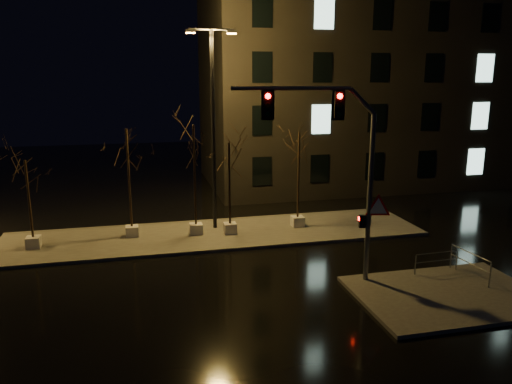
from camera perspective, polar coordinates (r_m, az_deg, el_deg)
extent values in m
plane|color=black|center=(21.17, -2.00, -9.96)|extent=(90.00, 90.00, 0.00)
cube|color=#46433F|center=(26.68, -4.57, -4.84)|extent=(22.00, 5.00, 0.15)
cube|color=#46433F|center=(20.94, 21.03, -10.92)|extent=(7.00, 5.00, 0.15)
cube|color=black|center=(41.14, 12.51, 11.76)|extent=(25.00, 12.00, 15.00)
cube|color=beige|center=(26.60, -24.07, -5.25)|extent=(0.65, 0.65, 0.55)
cylinder|color=black|center=(26.04, -24.51, -0.76)|extent=(0.11, 0.11, 3.74)
cube|color=beige|center=(26.76, -13.97, -4.36)|extent=(0.65, 0.65, 0.55)
cylinder|color=black|center=(26.08, -14.31, 1.50)|extent=(0.11, 0.11, 5.03)
cube|color=beige|center=(26.53, -6.85, -4.20)|extent=(0.65, 0.65, 0.55)
cylinder|color=black|center=(25.82, -7.03, 1.86)|extent=(0.11, 0.11, 5.17)
cube|color=beige|center=(26.49, -2.98, -4.15)|extent=(0.65, 0.65, 0.55)
cylinder|color=black|center=(25.88, -3.05, 0.96)|extent=(0.11, 0.11, 4.28)
cube|color=beige|center=(27.77, 4.77, -3.36)|extent=(0.65, 0.65, 0.55)
cylinder|color=black|center=(27.14, 4.87, 1.93)|extent=(0.11, 0.11, 4.67)
cylinder|color=slate|center=(20.25, 12.84, -0.84)|extent=(0.20, 0.20, 6.75)
cylinder|color=slate|center=(19.20, 3.98, 11.73)|extent=(4.41, 1.19, 0.16)
cube|color=black|center=(19.43, 9.46, 9.78)|extent=(0.39, 0.32, 1.01)
cube|color=black|center=(19.18, 1.37, 9.91)|extent=(0.39, 0.32, 1.01)
cube|color=black|center=(20.42, 12.03, -3.29)|extent=(0.29, 0.25, 0.51)
cone|color=red|center=(20.35, 13.75, -1.80)|extent=(1.15, 0.30, 1.17)
sphere|color=#FF0C07|center=(19.68, 13.45, 10.63)|extent=(0.20, 0.20, 0.20)
cylinder|color=black|center=(26.53, -4.91, 6.76)|extent=(0.21, 0.21, 10.43)
cylinder|color=black|center=(26.46, -5.14, 18.05)|extent=(2.30, 0.19, 0.10)
cube|color=orange|center=(26.35, -7.50, 17.67)|extent=(0.53, 0.31, 0.21)
cube|color=orange|center=(26.58, -2.79, 17.73)|extent=(0.53, 0.31, 0.21)
cylinder|color=slate|center=(22.14, 17.75, -7.97)|extent=(0.05, 0.05, 0.82)
cylinder|color=slate|center=(23.27, 21.95, -7.28)|extent=(0.05, 0.05, 0.82)
cylinder|color=slate|center=(22.54, 20.00, -6.53)|extent=(2.01, 0.11, 0.04)
cylinder|color=slate|center=(22.66, 19.92, -7.40)|extent=(2.01, 0.11, 0.04)
cylinder|color=slate|center=(21.88, 25.16, -8.64)|extent=(0.06, 0.06, 1.00)
cylinder|color=slate|center=(23.39, 21.40, -6.90)|extent=(0.06, 0.06, 1.00)
cylinder|color=slate|center=(22.44, 23.34, -6.42)|extent=(0.27, 2.21, 0.04)
cylinder|color=slate|center=(22.58, 23.24, -7.48)|extent=(0.27, 2.21, 0.04)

